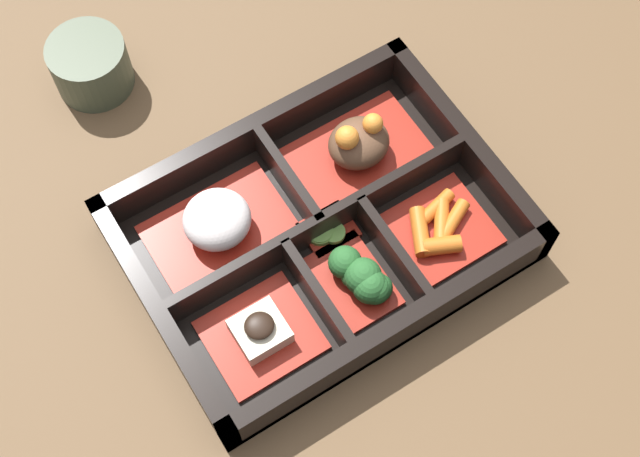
{
  "coord_description": "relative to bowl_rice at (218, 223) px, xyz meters",
  "views": [
    {
      "loc": [
        -0.17,
        -0.27,
        0.7
      ],
      "look_at": [
        0.0,
        0.0,
        0.03
      ],
      "focal_mm": 50.0,
      "sensor_mm": 36.0,
      "label": 1
    }
  ],
  "objects": [
    {
      "name": "tea_cup",
      "position": [
        -0.02,
        0.2,
        -0.0
      ],
      "size": [
        0.07,
        0.07,
        0.05
      ],
      "color": "#424C38",
      "rests_on": "ground_plane"
    },
    {
      "name": "bowl_tofu",
      "position": [
        -0.02,
        -0.1,
        -0.01
      ],
      "size": [
        0.09,
        0.08,
        0.03
      ],
      "color": "maroon",
      "rests_on": "bento_base"
    },
    {
      "name": "bowl_rice",
      "position": [
        0.0,
        0.0,
        0.0
      ],
      "size": [
        0.12,
        0.08,
        0.04
      ],
      "color": "maroon",
      "rests_on": "bento_base"
    },
    {
      "name": "bento_base",
      "position": [
        0.07,
        -0.05,
        -0.02
      ],
      "size": [
        0.31,
        0.23,
        0.01
      ],
      "color": "black",
      "rests_on": "ground_plane"
    },
    {
      "name": "ground_plane",
      "position": [
        0.07,
        -0.05,
        -0.03
      ],
      "size": [
        3.0,
        3.0,
        0.0
      ],
      "primitive_type": "plane",
      "color": "brown"
    },
    {
      "name": "bowl_stew",
      "position": [
        0.14,
        0.0,
        0.0
      ],
      "size": [
        0.12,
        0.08,
        0.05
      ],
      "color": "maroon",
      "rests_on": "bento_base"
    },
    {
      "name": "bowl_carrots",
      "position": [
        0.16,
        -0.1,
        -0.01
      ],
      "size": [
        0.08,
        0.08,
        0.02
      ],
      "color": "maroon",
      "rests_on": "bento_base"
    },
    {
      "name": "bento_rim",
      "position": [
        0.07,
        -0.05,
        -0.0
      ],
      "size": [
        0.31,
        0.23,
        0.05
      ],
      "color": "black",
      "rests_on": "ground_plane"
    },
    {
      "name": "bowl_pickles",
      "position": [
        0.08,
        -0.05,
        -0.01
      ],
      "size": [
        0.04,
        0.04,
        0.01
      ],
      "color": "maroon",
      "rests_on": "bento_base"
    },
    {
      "name": "bowl_greens",
      "position": [
        0.07,
        -0.11,
        -0.0
      ],
      "size": [
        0.05,
        0.08,
        0.04
      ],
      "color": "maroon",
      "rests_on": "bento_base"
    }
  ]
}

